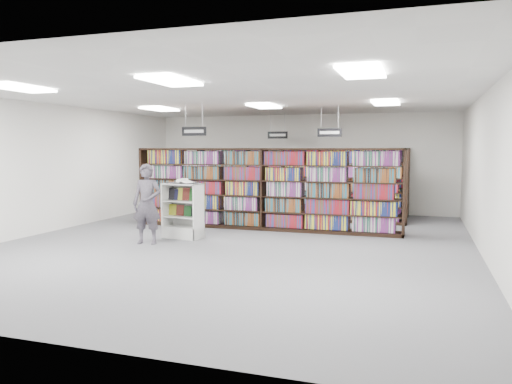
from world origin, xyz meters
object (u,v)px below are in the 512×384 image
(bookshelf_row_near, at_px, (264,189))
(shopper, at_px, (147,204))
(open_book, at_px, (183,182))
(endcap_display, at_px, (184,219))

(bookshelf_row_near, bearing_deg, shopper, -124.29)
(bookshelf_row_near, height_order, open_book, bookshelf_row_near)
(endcap_display, relative_size, open_book, 1.70)
(open_book, height_order, shopper, shopper)
(shopper, bearing_deg, open_book, 56.55)
(bookshelf_row_near, xyz_separation_m, shopper, (-1.84, -2.70, -0.17))
(endcap_display, bearing_deg, open_book, 137.09)
(shopper, bearing_deg, endcap_display, 54.08)
(bookshelf_row_near, distance_m, open_book, 2.29)
(bookshelf_row_near, distance_m, shopper, 3.27)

